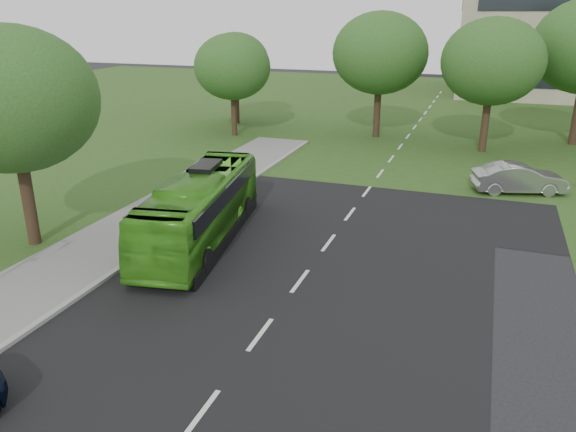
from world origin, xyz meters
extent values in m
plane|color=black|center=(0.00, 0.00, 0.00)|extent=(160.00, 160.00, 0.00)
cube|color=black|center=(0.00, 20.00, 0.01)|extent=(14.00, 120.00, 0.01)
cube|color=black|center=(0.00, 14.00, 0.01)|extent=(80.00, 12.00, 0.01)
cube|color=silver|center=(0.00, 15.00, 0.02)|extent=(0.15, 90.00, 0.01)
cube|color=gray|center=(-7.10, -5.00, 0.07)|extent=(0.25, 60.00, 0.15)
cube|color=#2B4B19|center=(0.00, 45.00, 0.01)|extent=(120.00, 60.00, 0.01)
cylinder|color=black|center=(-13.64, 25.57, 1.54)|extent=(0.46, 0.46, 3.08)
ellipsoid|color=#26511B|center=(-13.64, 25.57, 5.53)|extent=(6.12, 6.12, 5.20)
cylinder|color=black|center=(-2.49, 29.00, 1.81)|extent=(0.55, 0.55, 3.63)
ellipsoid|color=#26511B|center=(-2.49, 29.00, 6.61)|extent=(7.46, 7.46, 6.34)
cylinder|color=black|center=(5.89, 26.52, 1.78)|extent=(0.54, 0.54, 3.57)
ellipsoid|color=#26511B|center=(5.89, 26.52, 6.40)|extent=(7.09, 7.09, 6.03)
cylinder|color=black|center=(12.39, 31.28, 2.02)|extent=(0.61, 0.61, 4.05)
cylinder|color=black|center=(-15.67, 30.56, 1.53)|extent=(0.46, 0.46, 3.06)
ellipsoid|color=#26511B|center=(-15.67, 30.56, 5.46)|extent=(6.00, 6.00, 5.10)
cylinder|color=black|center=(-12.31, 1.60, 1.77)|extent=(0.53, 0.53, 3.54)
ellipsoid|color=#26511B|center=(-12.31, 1.60, 6.34)|extent=(7.02, 7.02, 5.97)
imported|color=#45A321|center=(-5.50, 4.47, 1.52)|extent=(4.34, 11.19, 3.04)
imported|color=#9C9BA0|center=(8.09, 16.76, 0.83)|extent=(5.35, 3.16, 1.67)
camera|label=1|loc=(6.06, -16.30, 9.73)|focal=35.00mm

